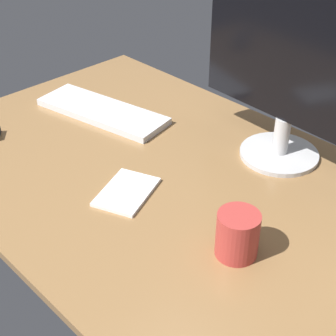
# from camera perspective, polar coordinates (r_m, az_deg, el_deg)

# --- Properties ---
(desk) EXTENTS (1.40, 0.84, 0.02)m
(desk) POSITION_cam_1_polar(r_m,az_deg,el_deg) (1.23, 1.08, -2.07)
(desk) COLOR olive
(desk) RESTS_ON ground
(monitor) EXTENTS (0.50, 0.20, 0.51)m
(monitor) POSITION_cam_1_polar(r_m,az_deg,el_deg) (1.23, 13.64, 11.98)
(monitor) COLOR silver
(monitor) RESTS_ON desk
(keyboard) EXTENTS (0.42, 0.21, 0.02)m
(keyboard) POSITION_cam_1_polar(r_m,az_deg,el_deg) (1.52, -7.27, 6.23)
(keyboard) COLOR silver
(keyboard) RESTS_ON desk
(coffee_mug) EXTENTS (0.09, 0.09, 0.10)m
(coffee_mug) POSITION_cam_1_polar(r_m,az_deg,el_deg) (1.02, 7.68, -7.29)
(coffee_mug) COLOR #B23833
(coffee_mug) RESTS_ON desk
(notepad) EXTENTS (0.16, 0.18, 0.01)m
(notepad) POSITION_cam_1_polar(r_m,az_deg,el_deg) (1.19, -4.59, -2.64)
(notepad) COLOR white
(notepad) RESTS_ON desk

